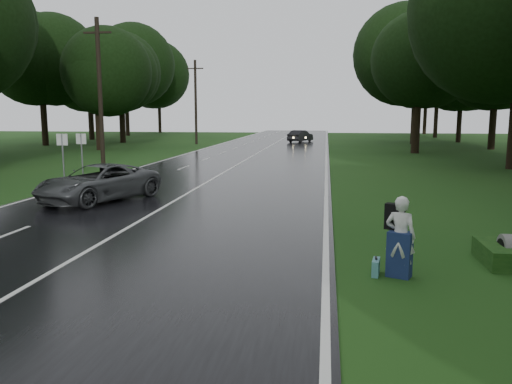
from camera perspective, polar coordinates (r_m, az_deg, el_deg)
ground at (r=12.40m, az=-20.28°, el=-7.54°), size 160.00×160.00×0.00m
road at (r=31.17m, az=-2.80°, el=2.66°), size 12.00×140.00×0.04m
lane_center at (r=31.17m, az=-2.80°, el=2.70°), size 0.12×140.00×0.01m
grey_car at (r=20.42m, az=-17.33°, el=1.02°), size 4.14×5.54×1.40m
far_car at (r=59.94m, az=5.03°, el=6.29°), size 2.95×4.46×1.39m
hitchhiker at (r=10.94m, az=15.89°, el=-5.17°), size 0.74×0.71×1.72m
suitcase at (r=11.08m, az=13.35°, el=-8.24°), size 0.22×0.50×0.34m
utility_pole_mid at (r=34.19m, az=-16.81°, el=2.80°), size 1.80×0.28×9.28m
utility_pole_far at (r=56.69m, az=-6.72°, el=5.38°), size 1.80×0.28×9.10m
road_sign_a at (r=27.08m, az=-20.77°, el=1.11°), size 0.57×0.10×2.38m
road_sign_b at (r=28.81m, az=-18.90°, el=1.64°), size 0.56×0.10×2.31m
tree_left_e at (r=49.57m, az=-17.19°, el=4.55°), size 7.85×7.85×12.26m
tree_left_f at (r=61.36m, az=-14.74°, el=5.41°), size 8.95×8.95×13.98m
tree_right_d at (r=34.74m, az=26.69°, el=2.33°), size 10.19×10.19×15.92m
tree_right_e at (r=45.59m, az=17.45°, el=4.20°), size 9.10×9.10×14.21m
tree_right_f at (r=59.08m, az=17.23°, el=5.18°), size 10.67×10.67×16.67m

